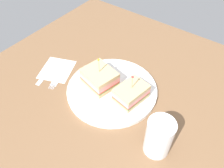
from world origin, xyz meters
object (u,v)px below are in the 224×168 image
at_px(sandwich_half_back, 131,94).
at_px(knife, 46,74).
at_px(drink_glass, 159,138).
at_px(fork, 57,79).
at_px(plate, 112,90).
at_px(napkin, 57,70).
at_px(sandwich_half_front, 99,78).

xyz_separation_m(sandwich_half_back, knife, (0.30, 0.07, -0.04)).
xyz_separation_m(drink_glass, fork, (0.39, -0.03, -0.05)).
bearing_deg(plate, knife, 17.38).
height_order(plate, napkin, plate).
distance_m(napkin, knife, 0.04).
bearing_deg(knife, napkin, -109.71).
bearing_deg(sandwich_half_back, plate, -1.76).
bearing_deg(fork, knife, 6.64).
xyz_separation_m(plate, knife, (0.23, 0.07, -0.00)).
relative_size(plate, knife, 2.28).
bearing_deg(sandwich_half_front, napkin, 8.57).
bearing_deg(fork, sandwich_half_back, -165.71).
distance_m(sandwich_half_back, fork, 0.26).
bearing_deg(plate, sandwich_half_front, 10.16).
bearing_deg(drink_glass, sandwich_half_back, -32.91).
relative_size(sandwich_half_front, sandwich_half_back, 1.09).
distance_m(plate, fork, 0.19).
bearing_deg(plate, napkin, 8.89).
height_order(napkin, knife, knife).
relative_size(napkin, fork, 0.95).
distance_m(sandwich_half_front, knife, 0.20).
relative_size(sandwich_half_front, napkin, 1.00).
bearing_deg(knife, sandwich_half_front, -161.01).
distance_m(plate, drink_glass, 0.24).
relative_size(plate, sandwich_half_back, 2.70).
height_order(plate, knife, plate).
bearing_deg(plate, sandwich_half_back, 178.24).
bearing_deg(napkin, drink_glass, 172.11).
relative_size(plate, drink_glass, 2.56).
xyz_separation_m(sandwich_half_front, drink_glass, (-0.25, 0.09, 0.01)).
xyz_separation_m(plate, drink_glass, (-0.21, 0.09, 0.05)).
relative_size(plate, fork, 2.38).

